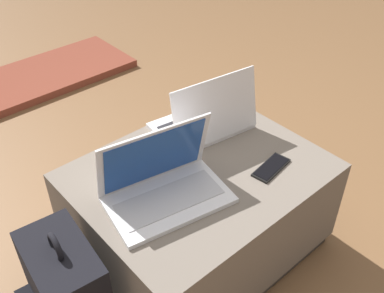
# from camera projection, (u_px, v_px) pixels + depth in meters

# --- Properties ---
(ground_plane) EXTENTS (14.00, 14.00, 0.00)m
(ground_plane) POSITION_uv_depth(u_px,v_px,m) (198.00, 246.00, 1.76)
(ground_plane) COLOR brown
(ottoman) EXTENTS (0.82, 0.65, 0.40)m
(ottoman) POSITION_uv_depth(u_px,v_px,m) (199.00, 210.00, 1.64)
(ottoman) COLOR #3D3832
(ottoman) RESTS_ON ground_plane
(laptop_near) EXTENTS (0.41, 0.30, 0.24)m
(laptop_near) POSITION_uv_depth(u_px,v_px,m) (164.00, 185.00, 1.39)
(laptop_near) COLOR silver
(laptop_near) RESTS_ON ottoman
(laptop_far) EXTENTS (0.38, 0.28, 0.24)m
(laptop_far) POSITION_uv_depth(u_px,v_px,m) (206.00, 120.00, 1.66)
(laptop_far) COLOR silver
(laptop_far) RESTS_ON ottoman
(cell_phone) EXTENTS (0.16, 0.09, 0.01)m
(cell_phone) POSITION_uv_depth(u_px,v_px,m) (271.00, 167.00, 1.52)
(cell_phone) COLOR black
(cell_phone) RESTS_ON ottoman
(fireplace_hearth) EXTENTS (1.40, 0.50, 0.04)m
(fireplace_hearth) POSITION_uv_depth(u_px,v_px,m) (19.00, 84.00, 2.71)
(fireplace_hearth) COLOR brown
(fireplace_hearth) RESTS_ON ground_plane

